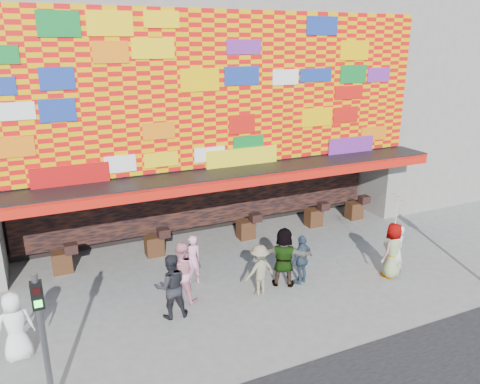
% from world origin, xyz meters
% --- Properties ---
extents(ground, '(90.00, 90.00, 0.00)m').
position_xyz_m(ground, '(0.00, 0.00, 0.00)').
color(ground, slate).
rests_on(ground, ground).
extents(shop_building, '(15.20, 9.40, 10.00)m').
position_xyz_m(shop_building, '(0.00, 8.18, 5.23)').
color(shop_building, gray).
rests_on(shop_building, ground).
extents(neighbor_right, '(11.00, 8.00, 12.00)m').
position_xyz_m(neighbor_right, '(13.00, 8.00, 6.00)').
color(neighbor_right, gray).
rests_on(neighbor_right, ground).
extents(signal_left, '(0.22, 0.20, 3.00)m').
position_xyz_m(signal_left, '(-6.20, -1.50, 1.86)').
color(signal_left, '#59595B').
rests_on(signal_left, ground).
extents(ped_a, '(0.86, 0.59, 1.68)m').
position_xyz_m(ped_a, '(-6.80, 0.49, 0.84)').
color(ped_a, white).
rests_on(ped_a, ground).
extents(ped_b, '(0.63, 0.46, 1.58)m').
position_xyz_m(ped_b, '(-1.95, 2.13, 0.79)').
color(ped_b, pink).
rests_on(ped_b, ground).
extents(ped_c, '(0.94, 0.78, 1.79)m').
position_xyz_m(ped_c, '(-3.06, 0.68, 0.89)').
color(ped_c, black).
rests_on(ped_c, ground).
extents(ped_d, '(1.06, 0.71, 1.53)m').
position_xyz_m(ped_d, '(-0.40, 0.75, 0.77)').
color(ped_d, '#7A7658').
rests_on(ped_d, ground).
extents(ped_e, '(0.99, 0.68, 1.56)m').
position_xyz_m(ped_e, '(1.07, 0.80, 0.78)').
color(ped_e, '#2F4152').
rests_on(ped_e, ground).
extents(ped_f, '(1.74, 1.35, 1.84)m').
position_xyz_m(ped_f, '(0.51, 0.93, 0.92)').
color(ped_f, gray).
rests_on(ped_f, ground).
extents(ped_g, '(0.99, 0.79, 1.77)m').
position_xyz_m(ped_g, '(3.86, -0.01, 0.88)').
color(ped_g, gray).
rests_on(ped_g, ground).
extents(ped_h, '(0.67, 0.48, 1.72)m').
position_xyz_m(ped_h, '(3.93, -0.05, 0.86)').
color(ped_h, silver).
rests_on(ped_h, ground).
extents(ped_i, '(1.11, 1.06, 1.80)m').
position_xyz_m(ped_i, '(-2.56, 1.31, 0.90)').
color(ped_i, pink).
rests_on(ped_i, ground).
extents(parasol, '(1.43, 1.44, 2.00)m').
position_xyz_m(parasol, '(3.86, -0.01, 2.22)').
color(parasol, '#FFE1A0').
rests_on(parasol, ground).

